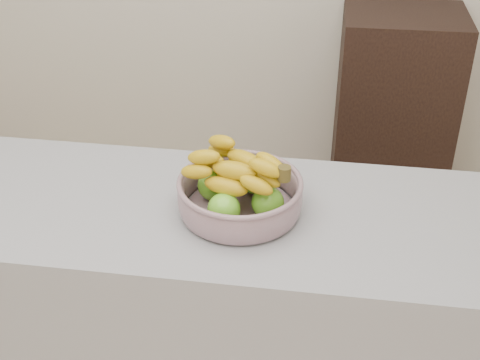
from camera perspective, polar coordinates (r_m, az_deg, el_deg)
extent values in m
cube|color=gray|center=(2.16, -7.35, -11.81)|extent=(2.00, 0.60, 0.90)
cube|color=black|center=(3.32, 12.96, 5.67)|extent=(0.55, 0.45, 0.98)
cylinder|color=#919BAE|center=(1.82, 0.00, -2.48)|extent=(0.29, 0.29, 0.01)
torus|color=#919BAE|center=(1.77, 0.00, -0.23)|extent=(0.34, 0.34, 0.02)
sphere|color=#61A21C|center=(1.73, -1.38, -2.51)|extent=(0.09, 0.09, 0.09)
sphere|color=#61A21C|center=(1.75, 2.38, -1.92)|extent=(0.09, 0.09, 0.09)
sphere|color=#61A21C|center=(1.85, 1.29, 0.09)|extent=(0.09, 0.09, 0.09)
sphere|color=#61A21C|center=(1.82, -2.29, -0.44)|extent=(0.09, 0.09, 0.09)
ellipsoid|color=gold|center=(1.73, -1.21, -0.54)|extent=(0.22, 0.10, 0.05)
ellipsoid|color=gold|center=(1.76, -0.32, 0.29)|extent=(0.22, 0.12, 0.05)
ellipsoid|color=gold|center=(1.80, 0.54, 1.08)|extent=(0.21, 0.14, 0.05)
ellipsoid|color=gold|center=(1.72, -0.48, 0.81)|extent=(0.22, 0.09, 0.05)
ellipsoid|color=gold|center=(1.76, 0.47, 1.68)|extent=(0.21, 0.16, 0.05)
cylinder|color=#443815|center=(1.68, 3.81, 0.57)|extent=(0.03, 0.03, 0.04)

